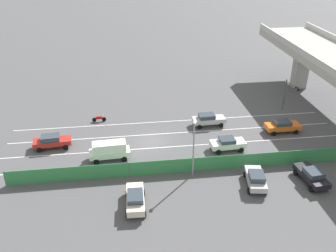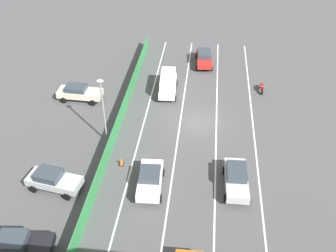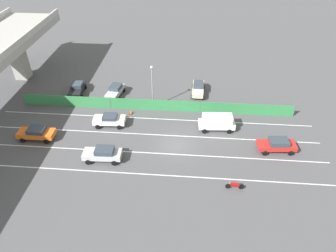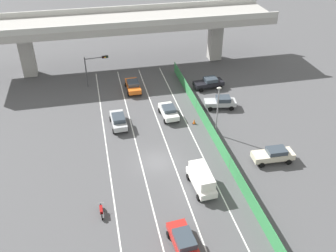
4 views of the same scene
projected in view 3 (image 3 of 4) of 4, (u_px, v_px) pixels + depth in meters
ground_plane at (176, 145)px, 38.16m from camera, size 300.00×300.00×0.00m
lane_line_left_edge at (142, 174)px, 34.14m from camera, size 0.14×42.85×0.01m
lane_line_mid_left at (146, 153)px, 36.97m from camera, size 0.14×42.85×0.01m
lane_line_mid_right at (150, 134)px, 39.80m from camera, size 0.14×42.85×0.01m
lane_line_right_edge at (153, 119)px, 42.63m from camera, size 0.14×42.85×0.01m
green_fence at (155, 105)px, 43.83m from camera, size 0.10×38.95×1.73m
car_taxi_orange at (36, 133)px, 38.62m from camera, size 2.09×4.54×1.62m
car_sedan_silver at (103, 154)px, 35.46m from camera, size 2.08×4.49×1.69m
car_van_white at (217, 122)px, 39.96m from camera, size 2.19×4.79×2.19m
car_sedan_red at (277, 145)px, 36.76m from camera, size 2.28×4.66×1.66m
car_hatchback_white at (109, 120)px, 40.92m from camera, size 2.19×4.30×1.60m
motorcycle at (235, 186)px, 32.17m from camera, size 0.60×1.95×0.93m
parked_sedan_cream at (198, 88)px, 47.58m from camera, size 4.71×2.07×1.67m
parked_wagon_silver at (115, 90)px, 47.02m from camera, size 4.53×2.52×1.65m
parked_sedan_dark at (77, 88)px, 47.62m from camera, size 4.67×2.41×1.63m
street_lamp at (152, 83)px, 42.53m from camera, size 0.60×0.36×6.56m
traffic_cone at (131, 112)px, 43.39m from camera, size 0.47×0.47×0.72m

